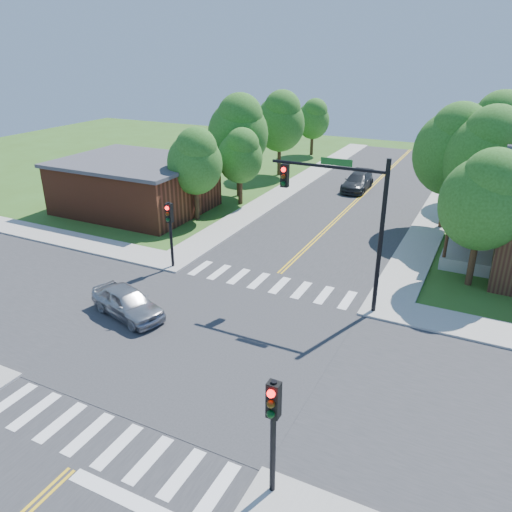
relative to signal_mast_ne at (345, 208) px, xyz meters
The scene contains 25 objects.
ground 8.37m from the signal_mast_ne, 125.00° to the right, with size 100.00×100.00×0.00m, color #34581B.
road_ns 8.36m from the signal_mast_ne, 125.00° to the right, with size 10.00×90.00×0.04m, color #2D2D30.
road_ew 8.36m from the signal_mast_ne, 125.00° to the right, with size 90.00×10.00×0.04m, color #2D2D30.
intersection_patch 8.37m from the signal_mast_ne, 125.00° to the right, with size 10.20×10.20×0.06m, color #2D2D30.
sidewalk_nw 22.73m from the signal_mast_ne, 152.60° to the left, with size 40.00×40.00×0.14m.
crosswalk_north 6.23m from the signal_mast_ne, behind, with size 8.85×2.00×0.01m.
crosswalk_south 13.32m from the signal_mast_ne, 108.36° to the right, with size 8.85×2.00×0.01m.
centerline 8.34m from the signal_mast_ne, 125.00° to the right, with size 0.30×90.00×0.01m.
stop_bar 14.12m from the signal_mast_ne, 96.11° to the right, with size 4.60×0.45×0.09m, color white.
signal_mast_ne is the anchor object (origin of this frame).
signal_pole_se 11.55m from the signal_mast_ne, 81.44° to the right, with size 0.34×0.42×3.80m.
signal_pole_nw 9.76m from the signal_mast_ne, behind, with size 0.34×0.42×3.80m.
building_nw 19.87m from the signal_mast_ne, 157.21° to the left, with size 10.40×8.40×3.73m.
tree_e_a 7.46m from the signal_mast_ne, 43.18° to the left, with size 4.20×3.99×7.14m.
tree_e_b 12.91m from the signal_mast_ne, 67.30° to the left, with size 4.93×4.68×8.37m.
tree_e_c 21.07m from the signal_mast_ne, 76.24° to the left, with size 5.00×4.75×8.51m.
tree_e_d 30.26m from the signal_mast_ne, 80.25° to the left, with size 4.59×4.36×7.81m.
tree_w_a 14.86m from the signal_mast_ne, 149.09° to the left, with size 3.81×3.62×6.48m.
tree_w_b 19.12m from the signal_mast_ne, 132.39° to the left, with size 4.77×4.53×8.10m.
tree_w_c 25.36m from the signal_mast_ne, 120.24° to the left, with size 4.55×4.32×7.73m.
tree_w_d 34.45m from the signal_mast_ne, 112.58° to the left, with size 3.58×3.40×6.09m.
tree_house 13.62m from the signal_mast_ne, 77.35° to the left, with size 4.88×4.64×8.30m.
tree_bldg 16.95m from the signal_mast_ne, 133.83° to the left, with size 3.45×3.28×5.87m.
car_silver 10.65m from the signal_mast_ne, 147.59° to the right, with size 4.33×2.67×1.38m, color #A9ABB1.
car_dgrey 21.01m from the signal_mast_ne, 103.37° to the left, with size 2.06×4.84×1.39m, color #2F3134.
Camera 1 is at (9.72, -14.90, 11.58)m, focal length 35.00 mm.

